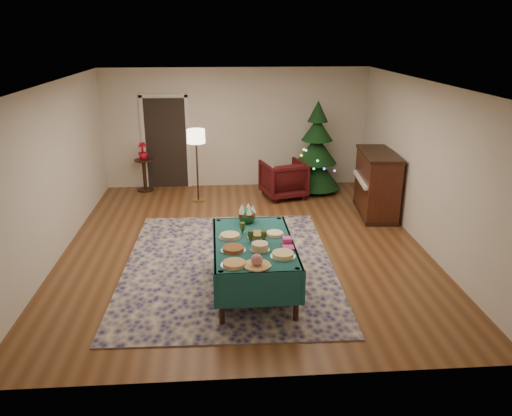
{
  "coord_description": "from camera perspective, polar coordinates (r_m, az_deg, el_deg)",
  "views": [
    {
      "loc": [
        -0.38,
        -7.84,
        3.46
      ],
      "look_at": [
        0.14,
        -0.79,
        0.93
      ],
      "focal_mm": 35.0,
      "sensor_mm": 36.0,
      "label": 1
    }
  ],
  "objects": [
    {
      "name": "potted_plant",
      "position": [
        11.47,
        -12.79,
        5.96
      ],
      "size": [
        0.22,
        0.38,
        0.22
      ],
      "primitive_type": "imported",
      "color": "red",
      "rests_on": "side_table"
    },
    {
      "name": "platter_5",
      "position": [
        6.95,
        -2.99,
        -3.21
      ],
      "size": [
        0.32,
        0.32,
        0.05
      ],
      "color": "silver",
      "rests_on": "buffet_table"
    },
    {
      "name": "piano",
      "position": [
        10.06,
        13.63,
        2.65
      ],
      "size": [
        0.8,
        1.5,
        1.25
      ],
      "color": "black",
      "rests_on": "ground"
    },
    {
      "name": "centerpiece",
      "position": [
        7.45,
        -1.05,
        -0.71
      ],
      "size": [
        0.27,
        0.27,
        0.3
      ],
      "color": "#1E4C1E",
      "rests_on": "buffet_table"
    },
    {
      "name": "floor_lamp",
      "position": [
        10.45,
        -6.86,
        7.65
      ],
      "size": [
        0.37,
        0.37,
        1.55
      ],
      "color": "#A57F3F",
      "rests_on": "ground"
    },
    {
      "name": "platter_6",
      "position": [
        6.93,
        0.14,
        -3.15
      ],
      "size": [
        0.28,
        0.28,
        0.07
      ],
      "color": "silver",
      "rests_on": "buffet_table"
    },
    {
      "name": "christmas_tree",
      "position": [
        11.24,
        6.92,
        6.43
      ],
      "size": [
        1.16,
        1.16,
        2.04
      ],
      "color": "black",
      "rests_on": "ground"
    },
    {
      "name": "buffet_table",
      "position": [
        6.88,
        -0.29,
        -4.99
      ],
      "size": [
        1.14,
        1.91,
        0.74
      ],
      "color": "black",
      "rests_on": "ground"
    },
    {
      "name": "platter_0",
      "position": [
        6.15,
        -2.52,
        -6.39
      ],
      "size": [
        0.33,
        0.33,
        0.05
      ],
      "color": "silver",
      "rests_on": "buffet_table"
    },
    {
      "name": "goblet_2",
      "position": [
        6.76,
        -0.62,
        -3.24
      ],
      "size": [
        0.08,
        0.08,
        0.17
      ],
      "color": "#2D471E",
      "rests_on": "buffet_table"
    },
    {
      "name": "rug",
      "position": [
        7.83,
        -3.1,
        -6.5
      ],
      "size": [
        3.29,
        4.27,
        0.02
      ],
      "primitive_type": "cube",
      "rotation": [
        0.0,
        0.0,
        -0.02
      ],
      "color": "#171349",
      "rests_on": "ground"
    },
    {
      "name": "armchair",
      "position": [
        10.87,
        3.14,
        3.51
      ],
      "size": [
        1.04,
        1.0,
        0.89
      ],
      "primitive_type": "imported",
      "rotation": [
        0.0,
        0.0,
        3.4
      ],
      "color": "#3E0D0E",
      "rests_on": "ground"
    },
    {
      "name": "side_table",
      "position": [
        11.59,
        -12.61,
        3.64
      ],
      "size": [
        0.41,
        0.41,
        0.73
      ],
      "color": "black",
      "rests_on": "ground"
    },
    {
      "name": "platter_3",
      "position": [
        6.55,
        -2.6,
        -4.69
      ],
      "size": [
        0.33,
        0.33,
        0.05
      ],
      "color": "silver",
      "rests_on": "buffet_table"
    },
    {
      "name": "goblet_1",
      "position": [
        6.75,
        0.91,
        -3.29
      ],
      "size": [
        0.08,
        0.08,
        0.17
      ],
      "color": "#2D471E",
      "rests_on": "buffet_table"
    },
    {
      "name": "platter_4",
      "position": [
        6.54,
        0.45,
        -4.46
      ],
      "size": [
        0.26,
        0.26,
        0.1
      ],
      "color": "silver",
      "rests_on": "buffet_table"
    },
    {
      "name": "gift_box",
      "position": [
        6.73,
        3.57,
        -3.79
      ],
      "size": [
        0.12,
        0.12,
        0.1
      ],
      "primitive_type": "cube",
      "rotation": [
        0.0,
        0.0,
        0.01
      ],
      "color": "#E7409A",
      "rests_on": "buffet_table"
    },
    {
      "name": "napkin_stack",
      "position": [
        6.59,
        3.72,
        -4.59
      ],
      "size": [
        0.15,
        0.15,
        0.04
      ],
      "primitive_type": "cube",
      "rotation": [
        0.0,
        0.0,
        0.01
      ],
      "color": "#D43B83",
      "rests_on": "buffet_table"
    },
    {
      "name": "doorway",
      "position": [
        11.63,
        -10.26,
        7.6
      ],
      "size": [
        1.08,
        0.04,
        2.16
      ],
      "color": "black",
      "rests_on": "ground"
    },
    {
      "name": "platter_7",
      "position": [
        7.03,
        2.12,
        -2.95
      ],
      "size": [
        0.28,
        0.28,
        0.04
      ],
      "color": "silver",
      "rests_on": "buffet_table"
    },
    {
      "name": "platter_1",
      "position": [
        6.11,
        0.1,
        -6.15
      ],
      "size": [
        0.35,
        0.35,
        0.16
      ],
      "color": "silver",
      "rests_on": "buffet_table"
    },
    {
      "name": "room_shell",
      "position": [
        8.13,
        -1.43,
        4.6
      ],
      "size": [
        7.0,
        7.0,
        7.0
      ],
      "color": "#593319",
      "rests_on": "ground"
    },
    {
      "name": "goblet_0",
      "position": [
        7.04,
        -1.56,
        -2.3
      ],
      "size": [
        0.08,
        0.08,
        0.17
      ],
      "color": "#2D471E",
      "rests_on": "buffet_table"
    },
    {
      "name": "platter_2",
      "position": [
        6.37,
        3.09,
        -5.35
      ],
      "size": [
        0.32,
        0.32,
        0.06
      ],
      "color": "silver",
      "rests_on": "buffet_table"
    }
  ]
}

